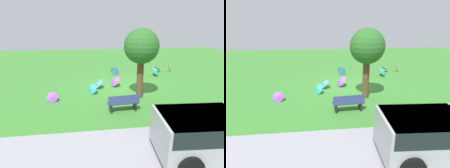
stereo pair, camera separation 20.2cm
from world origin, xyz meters
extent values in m
plane|color=#387A2D|center=(0.00, 0.00, 0.00)|extent=(40.00, 40.00, 0.00)
cube|color=gray|center=(0.00, 7.84, 0.00)|extent=(40.00, 4.34, 0.01)
cube|color=#99999E|center=(-2.23, 7.78, 0.85)|extent=(4.71, 2.18, 1.35)
cube|color=black|center=(-1.32, 7.73, 1.25)|extent=(2.69, 2.08, 0.55)
cylinder|color=black|center=(-0.57, 8.63, 0.38)|extent=(0.77, 0.27, 0.76)
cylinder|color=black|center=(-0.69, 6.73, 0.38)|extent=(0.77, 0.27, 0.76)
cube|color=navy|center=(0.49, 3.93, 0.45)|extent=(1.63, 0.57, 0.05)
cube|color=navy|center=(0.48, 4.13, 0.68)|extent=(1.60, 0.23, 0.45)
cube|color=black|center=(1.13, 3.98, 0.23)|extent=(0.11, 0.41, 0.45)
cube|color=black|center=(-0.15, 3.88, 0.23)|extent=(0.11, 0.41, 0.45)
cylinder|color=brown|center=(-0.86, 2.18, 1.23)|extent=(0.39, 0.39, 2.46)
sphere|color=#286023|center=(-0.86, 2.18, 3.07)|extent=(2.00, 2.00, 2.00)
cylinder|color=tan|center=(0.01, -2.82, 0.27)|extent=(0.30, 0.46, 0.22)
cone|color=#4C8CE5|center=(-0.16, -3.09, 0.39)|extent=(0.88, 0.76, 0.79)
sphere|color=tan|center=(-0.19, -3.14, 0.42)|extent=(0.06, 0.06, 0.05)
cylinder|color=tan|center=(4.27, 2.06, 0.16)|extent=(0.04, 0.32, 0.22)
cone|color=purple|center=(4.27, 2.27, 0.30)|extent=(0.64, 0.48, 0.60)
sphere|color=tan|center=(4.28, 2.32, 0.34)|extent=(0.04, 0.05, 0.05)
cylinder|color=tan|center=(-3.32, -2.51, 0.20)|extent=(0.46, 0.27, 0.38)
cone|color=teal|center=(-3.60, -2.36, 0.43)|extent=(1.06, 1.16, 0.87)
sphere|color=tan|center=(-3.67, -2.33, 0.49)|extent=(0.06, 0.06, 0.05)
cylinder|color=tan|center=(0.10, -0.15, 0.18)|extent=(0.41, 0.15, 0.35)
cone|color=purple|center=(0.35, -0.07, 0.40)|extent=(0.88, 1.00, 0.76)
sphere|color=tan|center=(0.41, -0.05, 0.45)|extent=(0.06, 0.05, 0.05)
cylinder|color=tan|center=(-5.18, -3.67, 0.23)|extent=(0.36, 0.06, 0.14)
cone|color=yellow|center=(-5.42, -3.65, 0.32)|extent=(0.39, 0.65, 0.64)
sphere|color=tan|center=(-5.48, -3.65, 0.34)|extent=(0.05, 0.04, 0.05)
cylinder|color=tan|center=(1.81, 1.12, 0.23)|extent=(0.28, 0.21, 0.19)
cone|color=teal|center=(1.99, 1.25, 0.34)|extent=(0.78, 0.84, 0.69)
sphere|color=tan|center=(2.04, 1.28, 0.38)|extent=(0.06, 0.06, 0.05)
cylinder|color=tan|center=(1.31, 0.17, 0.16)|extent=(0.35, 0.06, 0.30)
cone|color=#4C8CE5|center=(1.54, 0.19, 0.36)|extent=(0.72, 0.85, 0.71)
sphere|color=tan|center=(1.61, 0.20, 0.41)|extent=(0.05, 0.04, 0.05)
cylinder|color=tan|center=(-4.13, -3.82, 0.15)|extent=(0.22, 0.08, 0.31)
cone|color=#4C8CE5|center=(-4.26, -3.85, 0.34)|extent=(0.80, 0.85, 0.49)
sphere|color=tan|center=(-4.29, -3.86, 0.39)|extent=(0.06, 0.05, 0.05)
camera|label=1|loc=(2.28, 12.79, 4.36)|focal=30.83mm
camera|label=2|loc=(2.08, 12.82, 4.36)|focal=30.83mm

